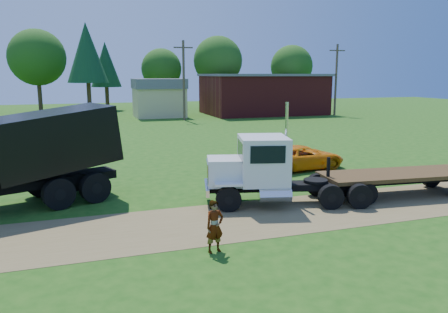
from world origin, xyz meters
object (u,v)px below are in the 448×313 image
object	(u,v)px
black_dump_truck	(8,155)
spectator_a	(215,226)
white_semi_tractor	(265,170)
flatbed_trailer	(402,178)
orange_pickup	(302,157)

from	to	relation	value
black_dump_truck	spectator_a	distance (m)	9.24
white_semi_tractor	flatbed_trailer	bearing A→B (deg)	7.50
white_semi_tractor	black_dump_truck	bearing A→B (deg)	179.75
white_semi_tractor	flatbed_trailer	xyz separation A→B (m)	(6.21, -0.73, -0.62)
white_semi_tractor	orange_pickup	bearing A→B (deg)	63.55
black_dump_truck	flatbed_trailer	distance (m)	16.32
spectator_a	flatbed_trailer	bearing A→B (deg)	6.80
white_semi_tractor	orange_pickup	xyz separation A→B (m)	(4.72, 5.51, -0.74)
white_semi_tractor	spectator_a	size ratio (longest dim) A/B	4.39
flatbed_trailer	spectator_a	distance (m)	10.20
black_dump_truck	orange_pickup	xyz separation A→B (m)	(14.45, 3.01, -1.52)
white_semi_tractor	orange_pickup	world-z (taller)	white_semi_tractor
flatbed_trailer	spectator_a	bearing A→B (deg)	-155.23
orange_pickup	spectator_a	world-z (taller)	spectator_a
white_semi_tractor	black_dump_truck	xyz separation A→B (m)	(-9.73, 2.50, 0.77)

